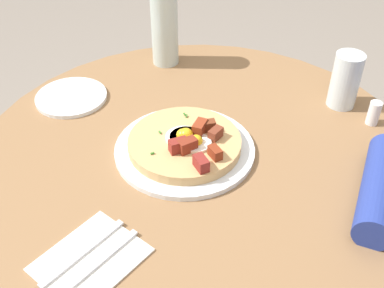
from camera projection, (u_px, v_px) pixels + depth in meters
name	position (u px, v px, depth m)	size (l,w,h in m)	color
dining_table	(199.00, 205.00, 1.14)	(0.98, 0.98, 0.71)	olive
pizza_plate	(185.00, 149.00, 1.03)	(0.30, 0.30, 0.01)	white
breakfast_pizza	(186.00, 143.00, 1.02)	(0.24, 0.24, 0.05)	tan
bread_plate	(71.00, 97.00, 1.19)	(0.18, 0.18, 0.01)	white
napkin	(90.00, 260.00, 0.81)	(0.17, 0.14, 0.00)	white
fork	(83.00, 252.00, 0.82)	(0.18, 0.01, 0.01)	silver
knife	(97.00, 263.00, 0.80)	(0.18, 0.01, 0.01)	silver
water_glass	(345.00, 80.00, 1.13)	(0.07, 0.07, 0.14)	silver
water_bottle	(164.00, 23.00, 1.26)	(0.07, 0.07, 0.23)	silver
salt_shaker	(374.00, 113.00, 1.10)	(0.03, 0.03, 0.06)	white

